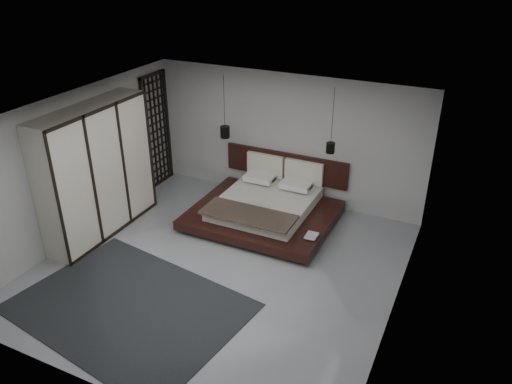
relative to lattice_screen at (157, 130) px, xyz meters
The scene contains 14 objects.
floor 4.05m from the lattice_screen, 39.71° to the right, with size 6.00×6.00×0.00m, color #95979D.
ceiling 4.12m from the lattice_screen, 39.71° to the right, with size 6.00×6.00×0.00m, color white.
wall_back 3.00m from the lattice_screen, 10.56° to the left, with size 6.00×6.00×0.00m, color #AEAEAC.
wall_front 6.20m from the lattice_screen, 61.57° to the right, with size 6.00×6.00×0.00m, color #AEAEAC.
wall_left 2.45m from the lattice_screen, 91.17° to the right, with size 6.00×6.00×0.00m, color #AEAEAC.
wall_right 6.44m from the lattice_screen, 22.38° to the right, with size 6.00×6.00×0.00m, color #AEAEAC.
lattice_screen is the anchor object (origin of this frame).
bed 3.19m from the lattice_screen, 10.35° to the right, with size 2.80×2.40×1.08m.
book_lower 4.42m from the lattice_screen, 16.22° to the right, with size 0.19×0.26×0.02m, color #99724C.
book_upper 4.40m from the lattice_screen, 16.68° to the right, with size 0.22×0.29×0.02m, color #99724C.
pendant_left 1.85m from the lattice_screen, ahead, with size 0.20×0.20×1.34m.
pendant_right 4.14m from the lattice_screen, ahead, with size 0.17×0.17×1.28m.
wardrobe 2.31m from the lattice_screen, 83.76° to the right, with size 0.61×2.60×2.55m.
rug 4.75m from the lattice_screen, 61.45° to the right, with size 3.51×2.51×0.02m, color black.
Camera 1 is at (3.70, -6.31, 5.19)m, focal length 35.00 mm.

